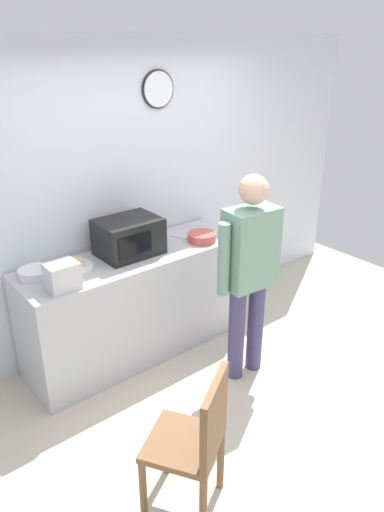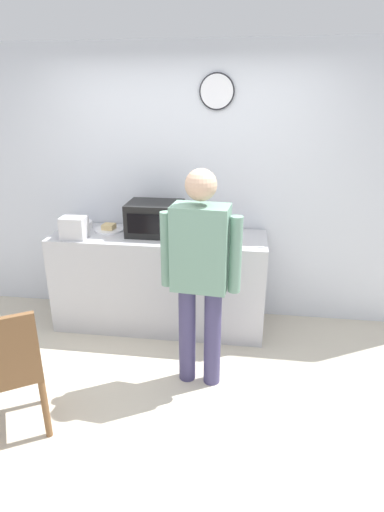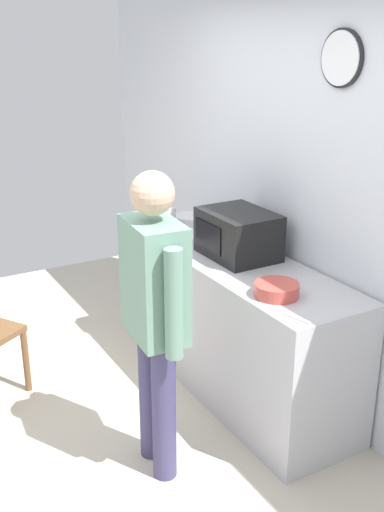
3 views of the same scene
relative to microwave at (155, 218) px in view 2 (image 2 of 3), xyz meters
The scene contains 12 objects.
ground_plane 1.68m from the microwave, 78.48° to the right, with size 6.00×6.00×0.00m, color beige.
back_wall 0.48m from the microwave, 52.72° to the left, with size 5.40×0.13×2.60m.
kitchen_counter 0.62m from the microwave, 48.66° to the right, with size 2.00×0.62×0.93m, color #B7B7BC.
microwave is the anchor object (origin of this frame).
sandwich_plate 0.49m from the microwave, behind, with size 0.27×0.27×0.07m.
salad_bowl 0.67m from the microwave, 14.99° to the right, with size 0.25×0.25×0.07m, color #C64C42.
cereal_bowl 0.79m from the microwave, behind, with size 0.24×0.24×0.06m, color white.
toaster 0.74m from the microwave, 161.96° to the right, with size 0.22×0.18×0.20m, color silver.
fork_utensil 0.97m from the microwave, 15.78° to the right, with size 0.17×0.02×0.01m, color silver.
spoon_utensil 0.56m from the microwave, ahead, with size 0.17×0.02×0.01m, color silver.
person_standing 1.02m from the microwave, 58.77° to the right, with size 0.59×0.27×1.69m.
wooden_chair 1.80m from the microwave, 110.79° to the right, with size 0.55×0.55×0.94m.
Camera 2 is at (0.58, -2.31, 2.13)m, focal length 28.70 mm.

